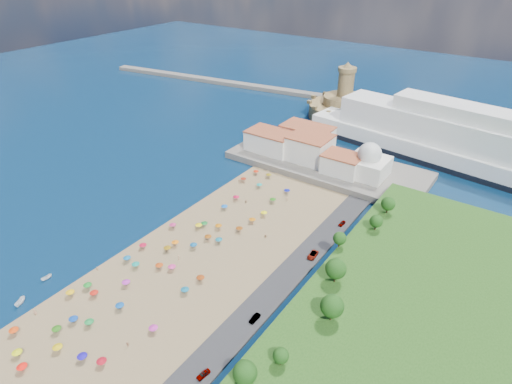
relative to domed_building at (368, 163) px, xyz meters
The scene contains 13 objects.
ground 77.60m from the domed_building, 112.91° to the right, with size 700.00×700.00×0.00m, color #071938.
terrace 21.44m from the domed_building, behind, with size 90.00×36.00×3.00m, color #59544C.
jetty 56.51m from the domed_building, 138.62° to the left, with size 18.00×70.00×2.40m, color #59544C.
breakwater 162.43m from the domed_building, 149.64° to the left, with size 200.00×7.00×2.60m, color #59544C.
waterfront_buildings 33.17m from the domed_building, behind, with size 57.00×29.00×11.00m.
domed_building is the anchor object (origin of this frame).
fortress 79.11m from the domed_building, 122.08° to the left, with size 40.00×40.00×32.40m.
cruise_ship 50.63m from the domed_building, 49.75° to the left, with size 160.13×44.05×34.63m.
beach_parasols 90.57m from the domed_building, 110.36° to the right, with size 32.14×118.10×2.20m.
beachgoers 76.84m from the domed_building, 113.14° to the right, with size 34.60×93.79×1.86m.
moored_boats 133.41m from the domed_building, 113.84° to the right, with size 5.87×14.25×1.62m.
parked_cars 71.88m from the domed_building, 85.18° to the right, with size 2.82×80.22×1.42m.
hillside_trees 84.01m from the domed_building, 76.45° to the right, with size 16.55×105.77×7.74m.
Camera 1 is at (83.48, -89.55, 89.02)m, focal length 30.00 mm.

